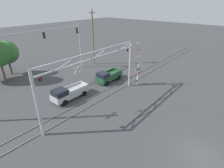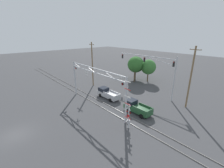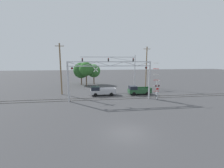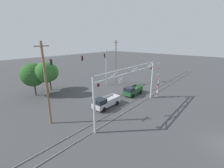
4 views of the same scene
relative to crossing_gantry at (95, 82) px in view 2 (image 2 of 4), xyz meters
The scene contains 13 objects.
ground_plane 13.73m from the crossing_gantry, 89.95° to the right, with size 200.00×200.00×0.00m, color #424244.
rail_track_near 4.62m from the crossing_gantry, 87.59° to the left, with size 80.00×0.08×0.10m, color gray.
rail_track_far 4.92m from the crossing_gantry, 89.60° to the left, with size 80.00×0.08×0.10m, color gray.
crossing_gantry is the anchor object (origin of this frame).
crossing_signal_mast 9.08m from the crossing_gantry, ahead, with size 1.41×0.35×6.87m.
traffic_signal_span 13.26m from the crossing_gantry, 69.60° to the left, with size 14.43×0.39×8.70m.
pickup_truck_lead 5.58m from the crossing_gantry, 108.46° to the left, with size 5.26×2.12×1.88m.
pickup_truck_following 8.41m from the crossing_gantry, 29.15° to the left, with size 4.85×2.12×1.88m.
utility_pole_left 11.57m from the crossing_gantry, 147.83° to the left, with size 1.80×0.28×10.79m.
utility_pole_right 16.37m from the crossing_gantry, 46.33° to the left, with size 1.80×0.28×10.82m.
background_tree_beyond_span 17.06m from the crossing_gantry, 106.25° to the left, with size 3.97×3.97×6.81m.
background_tree_far_left_verge 19.58m from the crossing_gantry, 97.55° to the left, with size 4.02×4.02×6.07m.
background_tree_far_right_verge 19.60m from the crossing_gantry, 108.75° to the left, with size 4.60×4.60×6.59m.
Camera 2 is at (20.69, -1.45, 12.68)m, focal length 24.00 mm.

